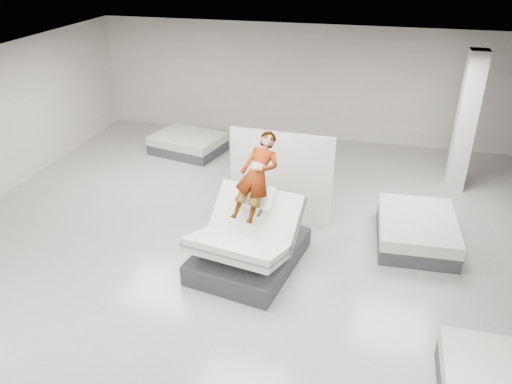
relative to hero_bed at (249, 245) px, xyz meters
The scene contains 8 objects.
room 1.23m from the hero_bed, 114.68° to the right, with size 14.00×14.04×3.20m.
hero_bed is the anchor object (origin of this frame).
person 0.95m from the hero_bed, 79.89° to the left, with size 0.59×0.39×1.62m, color slate.
remote 0.74m from the hero_bed, 14.75° to the right, with size 0.05×0.14×0.03m, color black.
divider_panel 1.84m from the hero_bed, 83.70° to the left, with size 2.11×0.10×1.91m, color white.
flat_bed_right_far 3.30m from the hero_bed, 27.69° to the left, with size 1.51×1.96×0.52m.
flat_bed_left_far 5.54m from the hero_bed, 122.56° to the left, with size 2.04×1.70×0.49m.
column 5.79m from the hero_bed, 47.27° to the left, with size 0.40×0.40×3.20m, color silver.
Camera 1 is at (2.13, -6.80, 5.28)m, focal length 35.00 mm.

